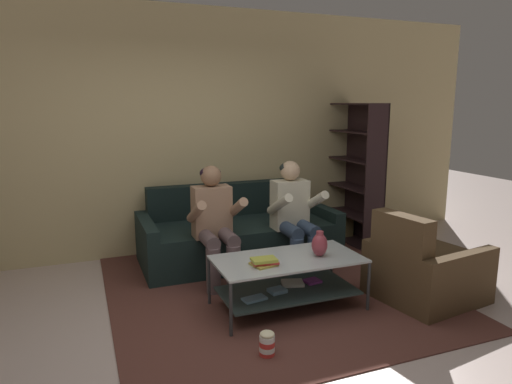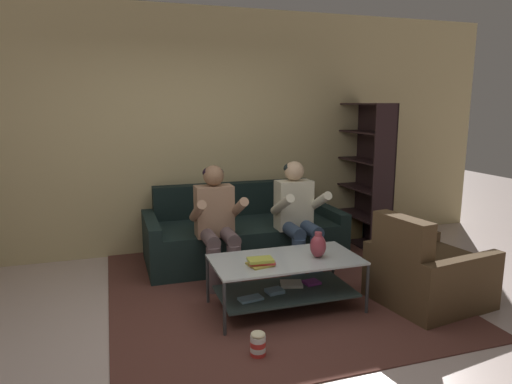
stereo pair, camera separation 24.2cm
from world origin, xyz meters
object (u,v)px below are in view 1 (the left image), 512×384
Objects in this scene: person_seated_right at (294,212)px; vase at (320,244)px; bookshelf at (350,183)px; popcorn_tub at (267,344)px; armchair at (424,271)px; coffee_table at (287,275)px; book_stack at (264,262)px; person_seated_left at (215,220)px; couch at (238,235)px.

vase is at bearing -101.40° from person_seated_right.
bookshelf is 3.29m from popcorn_tub.
bookshelf is (1.26, 0.89, 0.09)m from person_seated_right.
vase reaches higher than popcorn_tub.
vase is 1.08m from popcorn_tub.
coffee_table is at bearing 167.24° from armchair.
popcorn_tub is (-2.18, -2.37, -0.64)m from bookshelf.
bookshelf is at bearing 50.85° from vase.
armchair is at bearing -7.06° from book_stack.
bookshelf is at bearing 77.11° from armchair.
person_seated_left is 0.99× the size of person_seated_right.
person_seated_right is at bearing 126.18° from armchair.
bookshelf is (2.13, 0.89, 0.09)m from person_seated_left.
couch is 1.23× the size of bookshelf.
coffee_table is at bearing 169.20° from vase.
vase is (0.26, -1.45, 0.29)m from couch.
coffee_table is 0.39m from vase.
popcorn_tub is (-1.73, -0.38, -0.18)m from armchair.
couch is 1.78m from bookshelf.
person_seated_right is at bearing -144.61° from bookshelf.
person_seated_right reaches higher than couch.
person_seated_left is 0.92× the size of coffee_table.
person_seated_left is at bearing 99.94° from book_stack.
person_seated_right is 6.24× the size of popcorn_tub.
book_stack is 2.68m from bookshelf.
coffee_table is 1.29m from armchair.
person_seated_right is 1.54m from bookshelf.
book_stack is at bearing -175.49° from vase.
bookshelf is at bearing 22.73° from person_seated_left.
book_stack is (-0.72, -0.91, -0.16)m from person_seated_right.
bookshelf reaches higher than book_stack.
armchair reaches higher than coffee_table.
armchair is 1.78m from popcorn_tub.
coffee_table is 5.42× the size of book_stack.
person_seated_left is at bearing 129.09° from vase.
couch is 9.32× the size of book_stack.
armchair is at bearing -53.82° from person_seated_right.
book_stack is at bearing -128.33° from person_seated_right.
person_seated_right is at bearing -52.94° from couch.
vase is at bearing 39.13° from popcorn_tub.
couch is 1.87× the size of person_seated_left.
vase is (0.28, -0.05, 0.26)m from coffee_table.
vase is 1.20× the size of popcorn_tub.
vase is 0.96× the size of book_stack.
couch is 0.82m from person_seated_right.
coffee_table is at bearing -62.59° from person_seated_left.
vase is 0.55m from book_stack.
vase is 0.23× the size of armchair.
couch is 1.53m from book_stack.
coffee_table is 0.34m from book_stack.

